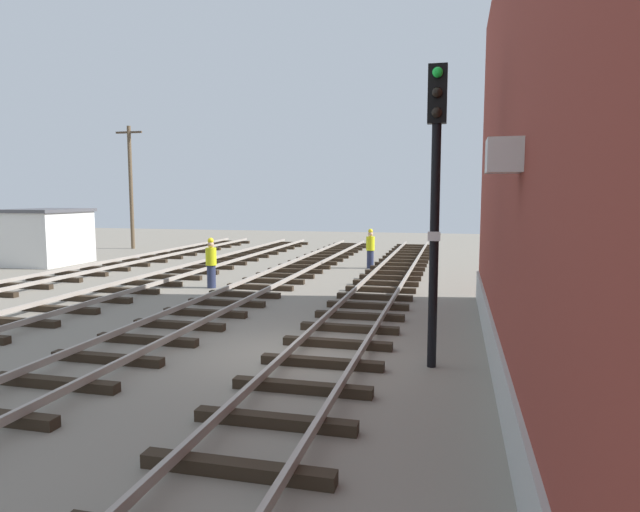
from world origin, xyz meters
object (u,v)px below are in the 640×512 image
object	(u,v)px
signal_mast	(435,183)
track_worker_distant	(211,263)
utility_pole_far	(131,185)
track_worker_foreground	(370,249)
control_hut	(48,236)
parked_car_white	(33,234)
parked_car_green	(0,234)

from	to	relation	value
signal_mast	track_worker_distant	bearing A→B (deg)	137.11
signal_mast	utility_pole_far	distance (m)	28.62
utility_pole_far	track_worker_foreground	xyz separation A→B (m)	(16.35, -5.97, -3.16)
control_hut	parked_car_white	xyz separation A→B (m)	(-7.25, 7.23, -0.49)
parked_car_white	track_worker_foreground	world-z (taller)	track_worker_foreground
utility_pole_far	track_worker_foreground	size ratio (longest dim) A/B	4.17
control_hut	track_worker_distant	xyz separation A→B (m)	(10.97, -4.68, -0.46)
track_worker_foreground	track_worker_distant	world-z (taller)	same
track_worker_distant	utility_pole_far	bearing A→B (deg)	131.64
signal_mast	track_worker_distant	world-z (taller)	signal_mast
track_worker_foreground	track_worker_distant	xyz separation A→B (m)	(-4.90, -6.92, 0.00)
control_hut	track_worker_foreground	size ratio (longest dim) A/B	2.03
utility_pole_far	track_worker_distant	bearing A→B (deg)	-48.36
signal_mast	track_worker_foreground	world-z (taller)	signal_mast
parked_car_green	utility_pole_far	size ratio (longest dim) A/B	0.54
utility_pole_far	parked_car_green	bearing A→B (deg)	-172.27
control_hut	track_worker_foreground	distance (m)	16.03
signal_mast	control_hut	size ratio (longest dim) A/B	1.55
signal_mast	parked_car_green	xyz separation A→B (m)	(-28.93, 19.41, -2.77)
parked_car_white	signal_mast	bearing A→B (deg)	-36.51
control_hut	track_worker_distant	size ratio (longest dim) A/B	2.03
track_worker_foreground	track_worker_distant	bearing A→B (deg)	-125.30
parked_car_white	parked_car_green	bearing A→B (deg)	-173.60
parked_car_white	utility_pole_far	bearing A→B (deg)	8.19
parked_car_white	track_worker_distant	world-z (taller)	track_worker_distant
signal_mast	track_worker_distant	xyz separation A→B (m)	(-8.36, 7.76, -2.74)
parked_car_green	utility_pole_far	xyz separation A→B (m)	(9.12, 1.24, 3.19)
signal_mast	track_worker_distant	distance (m)	11.73
parked_car_white	track_worker_distant	xyz separation A→B (m)	(18.22, -11.91, 0.03)
control_hut	utility_pole_far	bearing A→B (deg)	93.39
control_hut	track_worker_foreground	xyz separation A→B (m)	(15.87, 2.24, -0.46)
control_hut	track_worker_distant	world-z (taller)	control_hut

